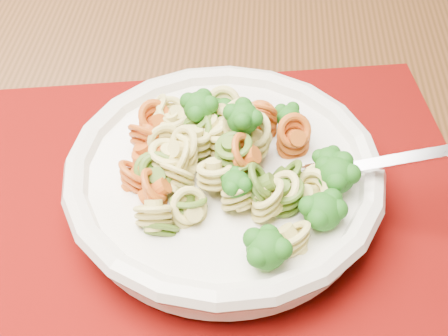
% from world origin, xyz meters
% --- Properties ---
extents(dining_table, '(1.55, 1.23, 0.76)m').
position_xyz_m(dining_table, '(0.35, -0.11, 0.65)').
color(dining_table, '#583118').
rests_on(dining_table, ground).
extents(placemat, '(0.55, 0.51, 0.00)m').
position_xyz_m(placemat, '(0.36, -0.15, 0.76)').
color(placemat, '#600604').
rests_on(placemat, dining_table).
extents(pasta_bowl, '(0.25, 0.25, 0.05)m').
position_xyz_m(pasta_bowl, '(0.37, -0.13, 0.79)').
color(pasta_bowl, silver).
rests_on(pasta_bowl, placemat).
extents(pasta_broccoli_heap, '(0.21, 0.21, 0.06)m').
position_xyz_m(pasta_broccoli_heap, '(0.37, -0.13, 0.81)').
color(pasta_broccoli_heap, '#D4C268').
rests_on(pasta_broccoli_heap, pasta_bowl).
extents(fork, '(0.18, 0.07, 0.08)m').
position_xyz_m(fork, '(0.44, -0.12, 0.81)').
color(fork, silver).
rests_on(fork, pasta_bowl).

